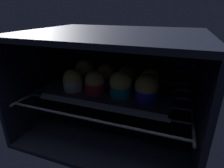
% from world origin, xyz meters
% --- Properties ---
extents(oven_cavity, '(0.59, 0.47, 0.37)m').
position_xyz_m(oven_cavity, '(0.00, 0.26, 0.17)').
color(oven_cavity, black).
rests_on(oven_cavity, ground).
extents(oven_rack, '(0.55, 0.42, 0.01)m').
position_xyz_m(oven_rack, '(0.00, 0.22, 0.14)').
color(oven_rack, '#444756').
rests_on(oven_rack, oven_cavity).
extents(baking_tray, '(0.43, 0.25, 0.02)m').
position_xyz_m(baking_tray, '(0.00, 0.21, 0.15)').
color(baking_tray, '#4C4C51').
rests_on(baking_tray, oven_rack).
extents(muffin_row0_col0, '(0.07, 0.07, 0.08)m').
position_xyz_m(muffin_row0_col0, '(-0.13, 0.16, 0.19)').
color(muffin_row0_col0, silver).
rests_on(muffin_row0_col0, baking_tray).
extents(muffin_row0_col1, '(0.07, 0.07, 0.08)m').
position_xyz_m(muffin_row0_col1, '(-0.05, 0.17, 0.19)').
color(muffin_row0_col1, red).
rests_on(muffin_row0_col1, baking_tray).
extents(muffin_row0_col2, '(0.07, 0.07, 0.09)m').
position_xyz_m(muffin_row0_col2, '(0.04, 0.17, 0.19)').
color(muffin_row0_col2, '#0C8C84').
rests_on(muffin_row0_col2, baking_tray).
extents(muffin_row0_col3, '(0.07, 0.07, 0.09)m').
position_xyz_m(muffin_row0_col3, '(0.13, 0.17, 0.19)').
color(muffin_row0_col3, '#1928B7').
rests_on(muffin_row0_col3, baking_tray).
extents(muffin_row1_col0, '(0.07, 0.07, 0.09)m').
position_xyz_m(muffin_row1_col0, '(-0.13, 0.26, 0.19)').
color(muffin_row1_col0, '#1928B7').
rests_on(muffin_row1_col0, baking_tray).
extents(muffin_row1_col1, '(0.07, 0.07, 0.08)m').
position_xyz_m(muffin_row1_col1, '(-0.04, 0.25, 0.19)').
color(muffin_row1_col1, '#1928B7').
rests_on(muffin_row1_col1, baking_tray).
extents(muffin_row1_col2, '(0.07, 0.07, 0.08)m').
position_xyz_m(muffin_row1_col2, '(0.04, 0.26, 0.19)').
color(muffin_row1_col2, '#1928B7').
rests_on(muffin_row1_col2, baking_tray).
extents(muffin_row1_col3, '(0.07, 0.07, 0.08)m').
position_xyz_m(muffin_row1_col3, '(0.13, 0.26, 0.19)').
color(muffin_row1_col3, '#1928B7').
rests_on(muffin_row1_col3, baking_tray).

